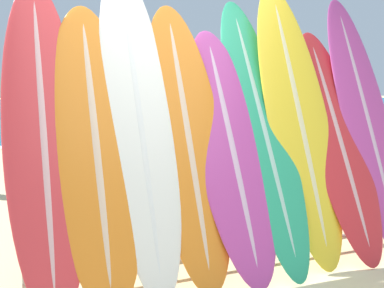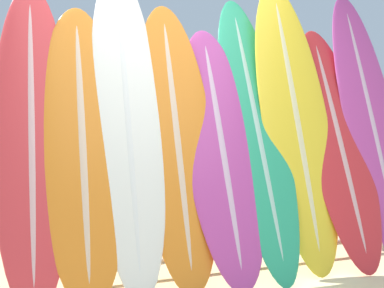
% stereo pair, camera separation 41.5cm
% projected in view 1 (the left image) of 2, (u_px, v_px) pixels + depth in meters
% --- Properties ---
extents(ocean_water, '(120.00, 60.00, 0.01)m').
position_uv_depth(ocean_water, '(25.00, 106.00, 38.34)').
color(ocean_water, '#146693').
rests_on(ocean_water, ground_plane).
extents(surfboard_rack, '(3.05, 0.04, 0.88)m').
position_uv_depth(surfboard_rack, '(231.00, 209.00, 3.47)').
color(surfboard_rack, gray).
rests_on(surfboard_rack, ground_plane).
extents(surfboard_slot_0, '(0.52, 1.07, 2.20)m').
position_uv_depth(surfboard_slot_0, '(43.00, 135.00, 2.97)').
color(surfboard_slot_0, red).
rests_on(surfboard_slot_0, ground_plane).
extents(surfboard_slot_1, '(0.60, 1.00, 2.04)m').
position_uv_depth(surfboard_slot_1, '(95.00, 145.00, 3.06)').
color(surfboard_slot_1, orange).
rests_on(surfboard_slot_1, ground_plane).
extents(surfboard_slot_2, '(0.52, 1.14, 2.38)m').
position_uv_depth(surfboard_slot_2, '(139.00, 118.00, 3.23)').
color(surfboard_slot_2, silver).
rests_on(surfboard_slot_2, ground_plane).
extents(surfboard_slot_3, '(0.57, 0.97, 2.08)m').
position_uv_depth(surfboard_slot_3, '(187.00, 138.00, 3.32)').
color(surfboard_slot_3, orange).
rests_on(surfboard_slot_3, ground_plane).
extents(surfboard_slot_4, '(0.57, 1.04, 1.91)m').
position_uv_depth(surfboard_slot_4, '(231.00, 148.00, 3.42)').
color(surfboard_slot_4, '#B23D8E').
rests_on(surfboard_slot_4, ground_plane).
extents(surfboard_slot_5, '(0.51, 1.21, 2.19)m').
position_uv_depth(surfboard_slot_5, '(262.00, 127.00, 3.60)').
color(surfboard_slot_5, '#289E70').
rests_on(surfboard_slot_5, ground_plane).
extents(surfboard_slot_6, '(0.60, 1.00, 2.32)m').
position_uv_depth(surfboard_slot_6, '(298.00, 118.00, 3.72)').
color(surfboard_slot_6, yellow).
rests_on(surfboard_slot_6, ground_plane).
extents(surfboard_slot_7, '(0.56, 1.00, 1.94)m').
position_uv_depth(surfboard_slot_7, '(338.00, 140.00, 3.82)').
color(surfboard_slot_7, red).
rests_on(surfboard_slot_7, ground_plane).
extents(surfboard_slot_8, '(0.51, 1.01, 2.27)m').
position_uv_depth(surfboard_slot_8, '(366.00, 120.00, 3.98)').
color(surfboard_slot_8, '#B23D8E').
rests_on(surfboard_slot_8, ground_plane).
extents(person_near_water, '(0.29, 0.26, 1.71)m').
position_uv_depth(person_near_water, '(270.00, 115.00, 8.27)').
color(person_near_water, tan).
rests_on(person_near_water, ground_plane).
extents(person_mid_beach, '(0.20, 0.25, 1.51)m').
position_uv_depth(person_mid_beach, '(195.00, 133.00, 6.02)').
color(person_mid_beach, beige).
rests_on(person_mid_beach, ground_plane).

